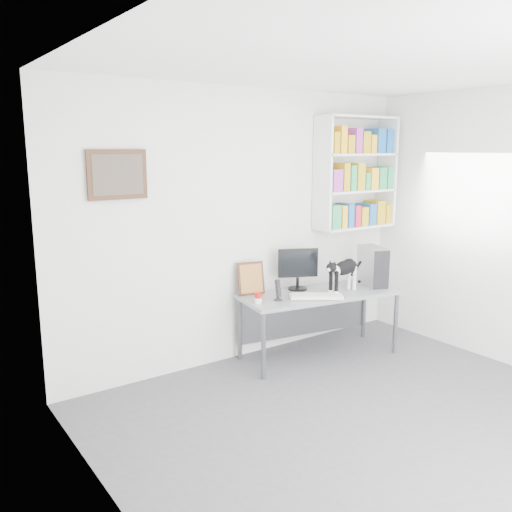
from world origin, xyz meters
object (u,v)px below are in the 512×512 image
cat (344,276)px  speaker (278,290)px  pc_tower (373,266)px  desk (319,324)px  keyboard (316,296)px  leaning_print (251,278)px  bookshelf (356,173)px  monitor (298,269)px  soup_can (258,298)px

cat → speaker: bearing=154.4°
pc_tower → speaker: size_ratio=1.95×
desk → keyboard: bearing=-131.0°
leaning_print → bookshelf: bearing=12.7°
monitor → soup_can: monitor is taller
keyboard → bookshelf: bearing=59.8°
pc_tower → speaker: 1.21m
soup_can → leaning_print: bearing=67.2°
desk → leaning_print: 0.87m
bookshelf → leaning_print: size_ratio=3.66×
pc_tower → bookshelf: bearing=94.7°
desk → speaker: bearing=-171.5°
monitor → speaker: monitor is taller
pc_tower → cat: bearing=-151.9°
keyboard → cat: cat is taller
bookshelf → monitor: 1.32m
soup_can → cat: bearing=-10.9°
speaker → desk: bearing=-12.4°
leaning_print → soup_can: (-0.13, -0.31, -0.12)m
desk → soup_can: 0.84m
monitor → leaning_print: (-0.50, 0.13, -0.05)m
leaning_print → cat: cat is taller
cat → leaning_print: bearing=134.9°
monitor → cat: (0.31, -0.36, -0.05)m
bookshelf → cat: bookshelf is taller
keyboard → cat: bearing=34.6°
desk → leaning_print: bearing=159.8°
pc_tower → cat: pc_tower is taller
speaker → soup_can: bearing=160.2°
bookshelf → keyboard: bookshelf is taller
desk → pc_tower: size_ratio=3.96×
bookshelf → speaker: bookshelf is taller
keyboard → monitor: bearing=113.8°
keyboard → speaker: (-0.35, 0.15, 0.09)m
soup_can → keyboard: bearing=-18.2°
desk → soup_can: soup_can is taller
bookshelf → leaning_print: bearing=179.2°
speaker → leaning_print: 0.36m
pc_tower → leaning_print: bearing=-177.1°
monitor → soup_can: size_ratio=4.37×
monitor → leaning_print: 0.52m
cat → pc_tower: bearing=-7.5°
monitor → soup_can: 0.67m
bookshelf → desk: (-0.80, -0.33, -1.51)m
soup_can → desk: bearing=-3.3°
desk → cat: cat is taller
soup_can → cat: cat is taller
speaker → leaning_print: bearing=92.7°
leaning_print → cat: 0.94m
bookshelf → monitor: bookshelf is taller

